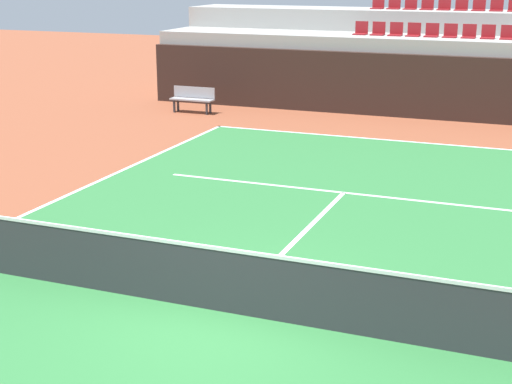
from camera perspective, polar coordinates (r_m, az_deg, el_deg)
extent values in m
plane|color=brown|center=(11.02, -2.39, -8.92)|extent=(80.00, 80.00, 0.00)
cube|color=#2D7238|center=(11.02, -2.39, -8.89)|extent=(11.00, 24.00, 0.01)
cube|color=white|center=(21.94, 10.36, 3.77)|extent=(11.00, 0.10, 0.00)
cube|color=white|center=(16.69, 6.53, -0.05)|extent=(8.26, 0.10, 0.00)
cube|color=white|center=(13.78, 3.01, -3.56)|extent=(0.10, 6.40, 0.00)
cube|color=black|center=(25.30, 12.16, 7.64)|extent=(18.96, 0.30, 2.03)
cube|color=#9E9E99|center=(26.59, 12.69, 8.51)|extent=(18.96, 2.40, 2.47)
cube|color=#9E9E99|center=(28.90, 13.52, 9.80)|extent=(18.96, 2.40, 3.21)
cube|color=maroon|center=(26.93, 7.73, 11.54)|extent=(0.44, 0.44, 0.04)
cube|color=maroon|center=(27.10, 7.86, 12.03)|extent=(0.44, 0.04, 0.40)
cube|color=maroon|center=(26.79, 9.00, 11.46)|extent=(0.44, 0.44, 0.04)
cube|color=maroon|center=(26.97, 9.12, 11.96)|extent=(0.44, 0.04, 0.40)
cube|color=maroon|center=(26.66, 10.28, 11.38)|extent=(0.44, 0.44, 0.04)
cube|color=maroon|center=(26.84, 10.39, 11.88)|extent=(0.44, 0.04, 0.40)
cube|color=maroon|center=(26.55, 11.57, 11.29)|extent=(0.44, 0.44, 0.04)
cube|color=maroon|center=(26.73, 11.67, 11.79)|extent=(0.44, 0.04, 0.40)
cube|color=maroon|center=(26.45, 12.87, 11.20)|extent=(0.44, 0.44, 0.04)
cube|color=maroon|center=(26.63, 12.97, 11.70)|extent=(0.44, 0.04, 0.40)
cube|color=maroon|center=(26.37, 14.17, 11.10)|extent=(0.44, 0.44, 0.04)
cube|color=maroon|center=(26.55, 14.27, 11.60)|extent=(0.44, 0.04, 0.40)
cube|color=maroon|center=(26.29, 15.48, 10.99)|extent=(0.44, 0.44, 0.04)
cube|color=maroon|center=(26.48, 15.57, 11.50)|extent=(0.44, 0.04, 0.40)
cube|color=maroon|center=(26.24, 16.80, 10.88)|extent=(0.44, 0.44, 0.04)
cube|color=maroon|center=(26.42, 16.88, 11.38)|extent=(0.44, 0.04, 0.40)
cube|color=maroon|center=(26.19, 18.13, 10.76)|extent=(0.44, 0.44, 0.04)
cube|color=maroon|center=(26.37, 18.20, 11.27)|extent=(0.44, 0.04, 0.40)
cube|color=maroon|center=(29.21, 8.97, 13.32)|extent=(0.44, 0.44, 0.04)
cube|color=maroon|center=(29.39, 9.08, 13.76)|extent=(0.44, 0.04, 0.40)
cube|color=maroon|center=(29.08, 10.15, 13.25)|extent=(0.44, 0.44, 0.04)
cube|color=maroon|center=(29.27, 10.26, 13.70)|extent=(0.44, 0.04, 0.40)
cube|color=maroon|center=(28.96, 11.34, 13.18)|extent=(0.44, 0.44, 0.04)
cube|color=maroon|center=(29.15, 11.44, 13.63)|extent=(0.44, 0.04, 0.40)
cube|color=maroon|center=(28.86, 12.54, 13.10)|extent=(0.44, 0.44, 0.04)
cube|color=maroon|center=(29.05, 12.63, 13.55)|extent=(0.44, 0.04, 0.40)
cube|color=maroon|center=(28.77, 13.74, 13.02)|extent=(0.44, 0.44, 0.04)
cube|color=maroon|center=(28.96, 13.83, 13.47)|extent=(0.44, 0.04, 0.40)
cube|color=maroon|center=(28.69, 14.95, 12.93)|extent=(0.44, 0.44, 0.04)
cube|color=maroon|center=(28.88, 15.04, 13.38)|extent=(0.44, 0.04, 0.40)
cube|color=maroon|center=(28.63, 16.17, 12.83)|extent=(0.44, 0.44, 0.04)
cube|color=maroon|center=(28.81, 16.25, 13.28)|extent=(0.44, 0.04, 0.40)
cube|color=maroon|center=(28.57, 17.39, 12.73)|extent=(0.44, 0.44, 0.04)
cube|color=maroon|center=(28.76, 17.46, 13.18)|extent=(0.44, 0.04, 0.40)
cube|color=#333338|center=(10.83, -2.42, -6.67)|extent=(10.90, 0.02, 0.92)
cube|color=white|center=(10.65, -2.45, -4.27)|extent=(10.90, 0.04, 0.05)
cube|color=#99999E|center=(25.83, -4.77, 6.86)|extent=(1.50, 0.40, 0.05)
cube|color=#99999E|center=(25.96, -4.61, 7.40)|extent=(1.50, 0.04, 0.36)
cube|color=#2D2D33|center=(26.02, -6.09, 6.36)|extent=(0.06, 0.06, 0.42)
cube|color=#2D2D33|center=(25.49, -3.68, 6.21)|extent=(0.06, 0.06, 0.42)
cube|color=#2D2D33|center=(26.26, -5.81, 6.46)|extent=(0.06, 0.06, 0.42)
cube|color=#2D2D33|center=(25.74, -3.42, 6.32)|extent=(0.06, 0.06, 0.42)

